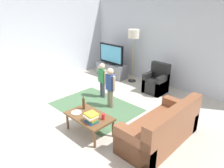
{
  "coord_description": "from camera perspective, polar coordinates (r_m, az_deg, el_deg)",
  "views": [
    {
      "loc": [
        3.44,
        -2.9,
        2.63
      ],
      "look_at": [
        0.0,
        0.6,
        0.65
      ],
      "focal_mm": 33.13,
      "sensor_mm": 36.0,
      "label": 1
    }
  ],
  "objects": [
    {
      "name": "couch",
      "position": [
        4.24,
        13.93,
        -12.26
      ],
      "size": [
        0.8,
        1.8,
        0.86
      ],
      "color": "brown",
      "rests_on": "ground"
    },
    {
      "name": "wall_left",
      "position": [
        7.18,
        -21.24,
        10.23
      ],
      "size": [
        0.12,
        6.0,
        2.7
      ],
      "primitive_type": "cube",
      "color": "silver",
      "rests_on": "ground"
    },
    {
      "name": "floor_lamp",
      "position": [
        6.94,
        5.97,
        12.84
      ],
      "size": [
        0.36,
        0.36,
        1.78
      ],
      "color": "#262626",
      "rests_on": "ground"
    },
    {
      "name": "tv_remote",
      "position": [
        4.39,
        -4.69,
        -8.19
      ],
      "size": [
        0.18,
        0.09,
        0.02
      ],
      "primitive_type": "cube",
      "rotation": [
        0.0,
        0.0,
        0.27
      ],
      "color": "black",
      "rests_on": "coffee_table"
    },
    {
      "name": "armchair",
      "position": [
        6.48,
        12.22,
        0.35
      ],
      "size": [
        0.6,
        0.6,
        0.9
      ],
      "color": "black",
      "rests_on": "ground"
    },
    {
      "name": "child_near_tv",
      "position": [
        5.87,
        -2.7,
        1.9
      ],
      "size": [
        0.34,
        0.17,
        1.03
      ],
      "color": "#4C4C59",
      "rests_on": "ground"
    },
    {
      "name": "ground",
      "position": [
        5.21,
        -4.68,
        -8.41
      ],
      "size": [
        7.8,
        7.8,
        0.0
      ],
      "primitive_type": "plane",
      "color": "beige"
    },
    {
      "name": "bottle",
      "position": [
        4.56,
        -7.84,
        -5.37
      ],
      "size": [
        0.06,
        0.06,
        0.31
      ],
      "color": "#4C3319",
      "rests_on": "coffee_table"
    },
    {
      "name": "tv_stand",
      "position": [
        7.69,
        -0.11,
        3.87
      ],
      "size": [
        1.2,
        0.44,
        0.5
      ],
      "color": "slate",
      "rests_on": "ground"
    },
    {
      "name": "plate",
      "position": [
        4.49,
        -9.82,
        -7.74
      ],
      "size": [
        0.22,
        0.22,
        0.02
      ],
      "color": "white",
      "rests_on": "coffee_table"
    },
    {
      "name": "child_center",
      "position": [
        5.29,
        -0.48,
        -0.05
      ],
      "size": [
        0.36,
        0.17,
        1.08
      ],
      "color": "gray",
      "rests_on": "ground"
    },
    {
      "name": "book_stack",
      "position": [
        4.11,
        -5.74,
        -9.22
      ],
      "size": [
        0.26,
        0.25,
        0.18
      ],
      "color": "#334CA5",
      "rests_on": "coffee_table"
    },
    {
      "name": "soda_can",
      "position": [
        4.18,
        -2.46,
        -9.02
      ],
      "size": [
        0.07,
        0.07,
        0.12
      ],
      "primitive_type": "cylinder",
      "color": "red",
      "rests_on": "coffee_table"
    },
    {
      "name": "area_rug",
      "position": [
        5.57,
        -4.59,
        -6.25
      ],
      "size": [
        2.2,
        1.6,
        0.01
      ],
      "primitive_type": "cube",
      "color": "#4C724C",
      "rests_on": "ground"
    },
    {
      "name": "wall_back",
      "position": [
        6.95,
        14.26,
        10.69
      ],
      "size": [
        6.0,
        0.12,
        2.7
      ],
      "primitive_type": "cube",
      "color": "silver",
      "rests_on": "ground"
    },
    {
      "name": "tv",
      "position": [
        7.51,
        -0.22,
        8.22
      ],
      "size": [
        1.1,
        0.28,
        0.71
      ],
      "color": "black",
      "rests_on": "tv_stand"
    },
    {
      "name": "coffee_table",
      "position": [
        4.39,
        -6.3,
        -9.17
      ],
      "size": [
        1.0,
        0.6,
        0.42
      ],
      "color": "brown",
      "rests_on": "ground"
    }
  ]
}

